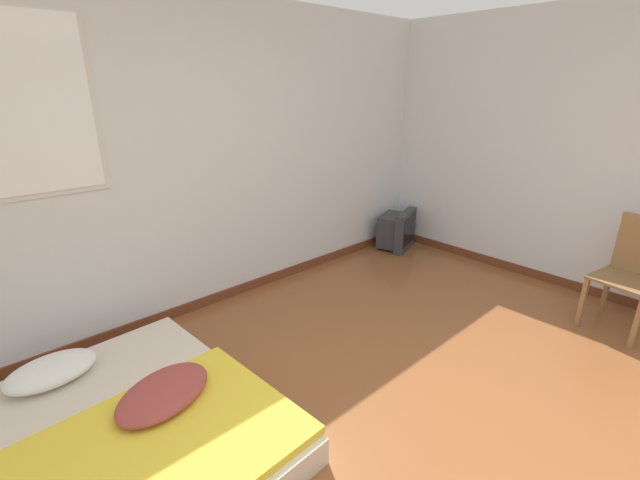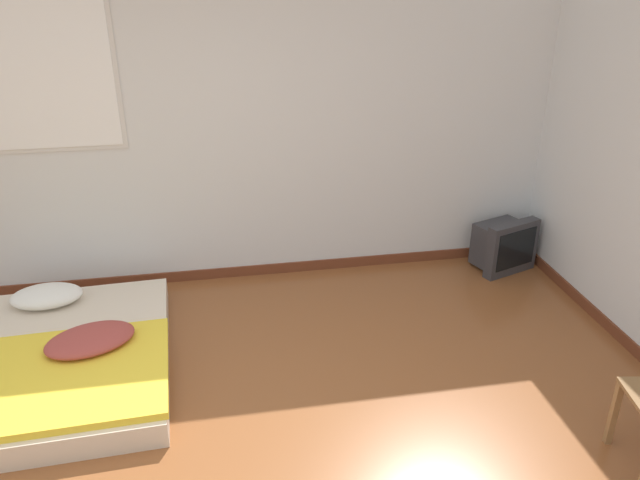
{
  "view_description": "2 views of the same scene",
  "coord_description": "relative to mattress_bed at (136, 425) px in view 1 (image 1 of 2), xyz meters",
  "views": [
    {
      "loc": [
        -1.58,
        -0.76,
        1.91
      ],
      "look_at": [
        0.79,
        1.81,
        0.63
      ],
      "focal_mm": 24.0,
      "sensor_mm": 36.0,
      "label": 1
    },
    {
      "loc": [
        -0.0,
        -2.37,
        2.6
      ],
      "look_at": [
        0.74,
        1.75,
        0.64
      ],
      "focal_mm": 35.0,
      "sensor_mm": 36.0,
      "label": 2
    }
  ],
  "objects": [
    {
      "name": "wall_back",
      "position": [
        1.03,
        1.21,
        1.18
      ],
      "size": [
        8.08,
        0.08,
        2.6
      ],
      "color": "silver",
      "rests_on": "ground_plane"
    },
    {
      "name": "mattress_bed",
      "position": [
        0.0,
        0.0,
        0.0
      ],
      "size": [
        1.38,
        1.82,
        0.31
      ],
      "color": "beige",
      "rests_on": "ground_plane"
    },
    {
      "name": "crt_tv",
      "position": [
        3.53,
        0.91,
        0.11
      ],
      "size": [
        0.56,
        0.48,
        0.48
      ],
      "color": "#333338",
      "rests_on": "ground_plane"
    },
    {
      "name": "wooden_chair",
      "position": [
        3.45,
        -1.5,
        0.42
      ],
      "size": [
        0.51,
        0.51,
        0.93
      ],
      "color": "olive",
      "rests_on": "ground_plane"
    }
  ]
}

